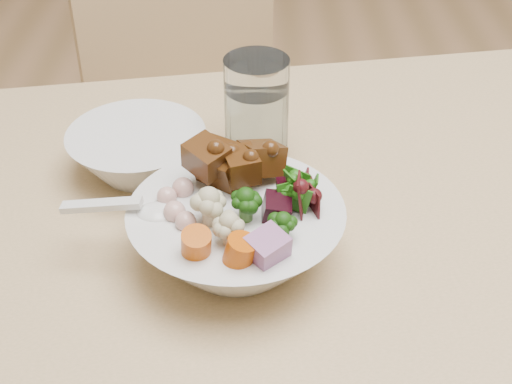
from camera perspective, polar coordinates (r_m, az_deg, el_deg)
dining_table at (r=0.83m, az=13.94°, el=-6.26°), size 1.52×1.01×0.66m
chair_far at (r=1.31m, az=-4.24°, el=4.36°), size 0.49×0.49×0.80m
food_bowl at (r=0.70m, az=-1.44°, el=-3.05°), size 0.21×0.21×0.11m
soup_spoon at (r=0.69m, az=-9.04°, el=-1.53°), size 0.12×0.04×0.02m
water_glass at (r=0.84m, az=0.04°, el=6.23°), size 0.08×0.08×0.13m
side_bowl at (r=0.84m, az=-9.44°, el=3.14°), size 0.16×0.16×0.05m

